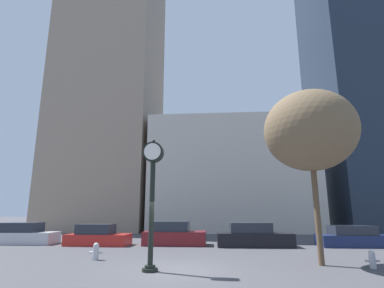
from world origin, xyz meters
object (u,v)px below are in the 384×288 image
Objects in this scene: car_silver at (24,235)px; fire_hydrant_far at (372,259)px; car_red at (98,236)px; bare_tree at (310,131)px; fire_hydrant_near at (96,251)px; car_maroon at (174,235)px; car_black at (253,236)px; car_navy at (355,238)px; street_clock at (152,185)px.

car_silver is 6.41× the size of fire_hydrant_far.
fire_hydrant_far is (13.67, -6.89, -0.21)m from car_red.
fire_hydrant_near is at bearing 176.17° from bare_tree.
car_maroon reaches higher than car_black.
fire_hydrant_near is 1.12× the size of fire_hydrant_far.
bare_tree is at bearing -3.83° from fire_hydrant_near.
bare_tree is (17.23, -6.81, 5.08)m from car_silver.
car_navy is (11.34, -0.04, -0.10)m from car_maroon.
car_maroon is 5.38× the size of fire_hydrant_near.
bare_tree is (-1.75, 0.51, 5.32)m from fire_hydrant_far.
street_clock is 1.24× the size of car_maroon.
fire_hydrant_near is at bearing 174.21° from fire_hydrant_far.
car_maroon is (4.93, 0.50, 0.08)m from car_red.
car_black is at bearing -177.25° from car_navy.
car_red is at bearing -6.70° from car_silver.
car_red is at bearing -174.14° from car_maroon.
fire_hydrant_near is at bearing -41.43° from car_silver.
car_maroon reaches higher than fire_hydrant_far.
car_maroon reaches higher than fire_hydrant_near.
car_red is (5.31, -0.43, -0.03)m from car_silver.
car_red is 9.97m from car_black.
car_navy is (16.27, 0.47, -0.02)m from car_red.
car_silver is 21.58m from car_navy.
street_clock is at bearing -165.20° from bare_tree.
car_maroon is 0.86× the size of car_black.
street_clock is at bearing -88.03° from car_maroon.
car_silver reaches higher than car_navy.
car_silver is at bearing 176.31° from car_red.
fire_hydrant_near is (-7.77, -5.82, -0.23)m from car_black.
car_silver is 5.33m from car_red.
car_red is (-5.22, 8.15, -2.59)m from street_clock.
car_black reaches higher than car_navy.
car_red is 16.28m from car_navy.
car_silver is 1.06× the size of car_red.
car_maroon is at bearing 135.43° from bare_tree.
street_clock is 4.76m from fire_hydrant_near.
car_red is 1.00× the size of car_maroon.
car_navy is at bearing 70.51° from fire_hydrant_far.
car_red is 0.87× the size of car_navy.
street_clock is 7.37m from bare_tree.
bare_tree is (6.69, 1.77, 2.51)m from street_clock.
street_clock reaches higher than fire_hydrant_near.
street_clock is 1.06× the size of car_black.
street_clock reaches higher than car_navy.
bare_tree is at bearing -27.19° from car_red.
street_clock is 14.25m from car_navy.
fire_hydrant_near is at bearing -113.67° from car_maroon.
car_black is 0.62× the size of bare_tree.
car_navy is at bearing 23.75° from fire_hydrant_near.
car_red is at bearing 151.83° from bare_tree.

